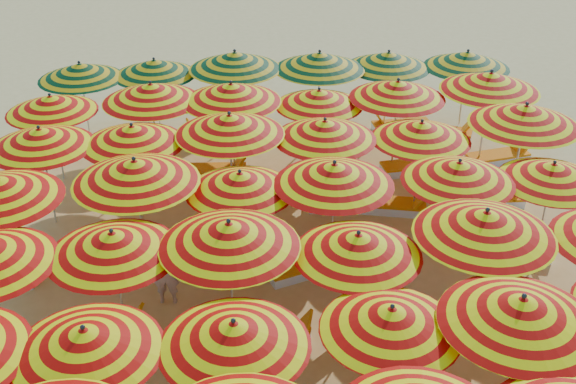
% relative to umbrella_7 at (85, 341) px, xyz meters
% --- Properties ---
extents(ground, '(120.00, 120.00, 0.00)m').
position_rel_umbrella_7_xyz_m(ground, '(3.29, 4.42, -2.12)').
color(ground, '#EAB568').
rests_on(ground, ground).
extents(umbrella_7, '(2.90, 2.90, 2.41)m').
position_rel_umbrella_7_xyz_m(umbrella_7, '(0.00, 0.00, 0.00)').
color(umbrella_7, silver).
rests_on(umbrella_7, ground).
extents(umbrella_8, '(2.61, 2.61, 2.41)m').
position_rel_umbrella_7_xyz_m(umbrella_8, '(2.13, -0.02, 0.00)').
color(umbrella_8, silver).
rests_on(umbrella_8, ground).
extents(umbrella_9, '(2.72, 2.72, 2.33)m').
position_rel_umbrella_7_xyz_m(umbrella_9, '(4.50, 0.22, -0.07)').
color(umbrella_9, silver).
rests_on(umbrella_9, ground).
extents(umbrella_10, '(3.05, 3.05, 2.60)m').
position_rel_umbrella_7_xyz_m(umbrella_10, '(6.38, -0.01, 0.17)').
color(umbrella_10, silver).
rests_on(umbrella_10, ground).
extents(umbrella_13, '(2.96, 2.96, 2.47)m').
position_rel_umbrella_7_xyz_m(umbrella_13, '(0.08, 2.41, 0.06)').
color(umbrella_13, silver).
rests_on(umbrella_13, ground).
extents(umbrella_14, '(2.79, 2.79, 2.64)m').
position_rel_umbrella_7_xyz_m(umbrella_14, '(2.08, 2.31, 0.20)').
color(umbrella_14, silver).
rests_on(umbrella_14, ground).
extents(umbrella_15, '(2.74, 2.74, 2.41)m').
position_rel_umbrella_7_xyz_m(umbrella_15, '(4.29, 2.12, 0.01)').
color(umbrella_15, silver).
rests_on(umbrella_15, ground).
extents(umbrella_16, '(2.65, 2.65, 2.68)m').
position_rel_umbrella_7_xyz_m(umbrella_16, '(6.55, 2.27, 0.24)').
color(umbrella_16, silver).
rests_on(umbrella_16, ground).
extents(umbrella_19, '(3.31, 3.31, 2.71)m').
position_rel_umbrella_7_xyz_m(umbrella_19, '(0.24, 4.61, 0.26)').
color(umbrella_19, silver).
rests_on(umbrella_19, ground).
extents(umbrella_20, '(2.55, 2.55, 2.38)m').
position_rel_umbrella_7_xyz_m(umbrella_20, '(2.30, 4.54, -0.02)').
color(umbrella_20, silver).
rests_on(umbrella_20, ground).
extents(umbrella_21, '(2.50, 2.50, 2.58)m').
position_rel_umbrella_7_xyz_m(umbrella_21, '(4.17, 4.41, 0.15)').
color(umbrella_21, silver).
rests_on(umbrella_21, ground).
extents(umbrella_22, '(2.95, 2.95, 2.47)m').
position_rel_umbrella_7_xyz_m(umbrella_22, '(6.73, 4.50, 0.06)').
color(umbrella_22, silver).
rests_on(umbrella_22, ground).
extents(umbrella_23, '(2.57, 2.57, 2.35)m').
position_rel_umbrella_7_xyz_m(umbrella_23, '(8.71, 4.50, -0.05)').
color(umbrella_23, silver).
rests_on(umbrella_23, ground).
extents(umbrella_24, '(3.04, 3.04, 2.50)m').
position_rel_umbrella_7_xyz_m(umbrella_24, '(-2.08, 6.67, 0.09)').
color(umbrella_24, silver).
rests_on(umbrella_24, ground).
extents(umbrella_25, '(2.80, 2.80, 2.48)m').
position_rel_umbrella_7_xyz_m(umbrella_25, '(-0.07, 6.71, 0.07)').
color(umbrella_25, silver).
rests_on(umbrella_25, ground).
extents(umbrella_26, '(3.21, 3.21, 2.66)m').
position_rel_umbrella_7_xyz_m(umbrella_26, '(2.11, 6.78, 0.22)').
color(umbrella_26, silver).
rests_on(umbrella_26, ground).
extents(umbrella_27, '(2.85, 2.85, 2.51)m').
position_rel_umbrella_7_xyz_m(umbrella_27, '(4.25, 6.63, 0.09)').
color(umbrella_27, silver).
rests_on(umbrella_27, ground).
extents(umbrella_28, '(2.83, 2.83, 2.43)m').
position_rel_umbrella_7_xyz_m(umbrella_28, '(6.44, 6.53, 0.03)').
color(umbrella_28, silver).
rests_on(umbrella_28, ground).
extents(umbrella_29, '(2.73, 2.73, 2.72)m').
position_rel_umbrella_7_xyz_m(umbrella_29, '(8.87, 6.67, 0.27)').
color(umbrella_29, silver).
rests_on(umbrella_29, ground).
extents(umbrella_30, '(2.28, 2.28, 2.39)m').
position_rel_umbrella_7_xyz_m(umbrella_30, '(-2.30, 8.82, -0.01)').
color(umbrella_30, silver).
rests_on(umbrella_30, ground).
extents(umbrella_31, '(3.13, 3.13, 2.62)m').
position_rel_umbrella_7_xyz_m(umbrella_31, '(0.16, 8.88, 0.19)').
color(umbrella_31, silver).
rests_on(umbrella_31, ground).
extents(umbrella_32, '(2.82, 2.82, 2.65)m').
position_rel_umbrella_7_xyz_m(umbrella_32, '(2.15, 8.68, 0.21)').
color(umbrella_32, silver).
rests_on(umbrella_32, ground).
extents(umbrella_33, '(2.86, 2.86, 2.38)m').
position_rel_umbrella_7_xyz_m(umbrella_33, '(4.35, 8.74, -0.02)').
color(umbrella_33, silver).
rests_on(umbrella_33, ground).
extents(umbrella_34, '(2.95, 2.95, 2.59)m').
position_rel_umbrella_7_xyz_m(umbrella_34, '(6.34, 8.68, 0.17)').
color(umbrella_34, silver).
rests_on(umbrella_34, ground).
extents(umbrella_35, '(2.75, 2.75, 2.71)m').
position_rel_umbrella_7_xyz_m(umbrella_35, '(8.75, 8.80, 0.27)').
color(umbrella_35, silver).
rests_on(umbrella_35, ground).
extents(umbrella_36, '(2.36, 2.36, 2.46)m').
position_rel_umbrella_7_xyz_m(umbrella_36, '(-1.95, 10.92, 0.05)').
color(umbrella_36, silver).
rests_on(umbrella_36, ground).
extents(umbrella_37, '(2.42, 2.42, 2.45)m').
position_rel_umbrella_7_xyz_m(umbrella_37, '(0.04, 11.09, 0.04)').
color(umbrella_37, silver).
rests_on(umbrella_37, ground).
extents(umbrella_38, '(3.11, 3.11, 2.71)m').
position_rel_umbrella_7_xyz_m(umbrella_38, '(2.27, 10.85, 0.26)').
color(umbrella_38, silver).
rests_on(umbrella_38, ground).
extents(umbrella_39, '(2.56, 2.56, 2.68)m').
position_rel_umbrella_7_xyz_m(umbrella_39, '(4.58, 10.72, 0.24)').
color(umbrella_39, silver).
rests_on(umbrella_39, ground).
extents(umbrella_40, '(3.15, 3.15, 2.53)m').
position_rel_umbrella_7_xyz_m(umbrella_40, '(6.57, 11.03, 0.11)').
color(umbrella_40, silver).
rests_on(umbrella_40, ground).
extents(umbrella_41, '(2.72, 2.72, 2.56)m').
position_rel_umbrella_7_xyz_m(umbrella_41, '(8.75, 10.81, 0.13)').
color(umbrella_41, silver).
rests_on(umbrella_41, ground).
extents(lounger_6, '(1.81, 0.89, 0.69)m').
position_rel_umbrella_7_xyz_m(lounger_6, '(-0.42, 2.50, -1.97)').
color(lounger_6, white).
rests_on(lounger_6, ground).
extents(lounger_7, '(1.82, 0.94, 0.69)m').
position_rel_umbrella_7_xyz_m(lounger_7, '(2.68, 2.11, -1.97)').
color(lounger_7, white).
rests_on(lounger_7, ground).
extents(lounger_8, '(1.81, 0.87, 0.69)m').
position_rel_umbrella_7_xyz_m(lounger_8, '(4.79, 2.09, -1.97)').
color(lounger_8, white).
rests_on(lounger_8, ground).
extents(lounger_10, '(1.76, 0.66, 0.69)m').
position_rel_umbrella_7_xyz_m(lounger_10, '(0.84, 4.75, -1.97)').
color(lounger_10, white).
rests_on(lounger_10, ground).
extents(lounger_11, '(1.82, 1.22, 0.69)m').
position_rel_umbrella_7_xyz_m(lounger_11, '(1.79, 4.81, -1.97)').
color(lounger_11, white).
rests_on(lounger_11, ground).
extents(lounger_12, '(1.83, 1.16, 0.69)m').
position_rel_umbrella_7_xyz_m(lounger_12, '(3.67, 4.29, -1.97)').
color(lounger_12, white).
rests_on(lounger_12, ground).
extents(lounger_13, '(1.82, 0.99, 0.69)m').
position_rel_umbrella_7_xyz_m(lounger_13, '(8.21, 4.60, -1.97)').
color(lounger_13, white).
rests_on(lounger_13, ground).
extents(lounger_14, '(1.78, 0.75, 0.69)m').
position_rel_umbrella_7_xyz_m(lounger_14, '(4.75, 6.80, -1.97)').
color(lounger_14, white).
rests_on(lounger_14, ground).
extents(lounger_15, '(1.82, 0.94, 0.69)m').
position_rel_umbrella_7_xyz_m(lounger_15, '(5.94, 6.59, -1.97)').
color(lounger_15, white).
rests_on(lounger_15, ground).
extents(lounger_16, '(1.73, 0.58, 0.69)m').
position_rel_umbrella_7_xyz_m(lounger_16, '(8.37, 6.72, -1.97)').
color(lounger_16, white).
rests_on(lounger_16, ground).
extents(lounger_17, '(1.76, 0.66, 0.69)m').
position_rel_umbrella_7_xyz_m(lounger_17, '(1.65, 8.66, -1.97)').
color(lounger_17, white).
rests_on(lounger_17, ground).
extents(lounger_18, '(1.80, 0.84, 0.69)m').
position_rel_umbrella_7_xyz_m(lounger_18, '(6.94, 8.53, -1.97)').
color(lounger_18, white).
rests_on(lounger_18, ground).
extents(lounger_19, '(1.82, 0.94, 0.69)m').
position_rel_umbrella_7_xyz_m(lounger_19, '(9.34, 8.90, -1.97)').
color(lounger_19, white).
rests_on(lounger_19, ground).
extents(lounger_20, '(1.81, 0.91, 0.69)m').
position_rel_umbrella_7_xyz_m(lounger_20, '(1.67, 10.80, -1.97)').
color(lounger_20, white).
rests_on(lounger_20, ground).
extents(lounger_21, '(1.78, 0.75, 0.69)m').
position_rel_umbrella_7_xyz_m(lounger_21, '(7.07, 11.08, -1.97)').
color(lounger_21, white).
rests_on(lounger_21, ground).
extents(lounger_22, '(1.82, 1.19, 0.69)m').
position_rel_umbrella_7_xyz_m(lounger_22, '(8.25, 10.55, -1.97)').
color(lounger_22, white).
rests_on(lounger_22, ground).
extents(beachgoer_b, '(0.85, 0.89, 1.45)m').
position_rel_umbrella_7_xyz_m(beachgoer_b, '(6.53, 1.97, -1.39)').
color(beachgoer_b, tan).
rests_on(beachgoer_b, ground).
extents(beachgoer_a, '(0.53, 0.37, 1.40)m').
position_rel_umbrella_7_xyz_m(beachgoer_a, '(0.77, 3.49, -1.42)').
color(beachgoer_a, tan).
rests_on(beachgoer_a, ground).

